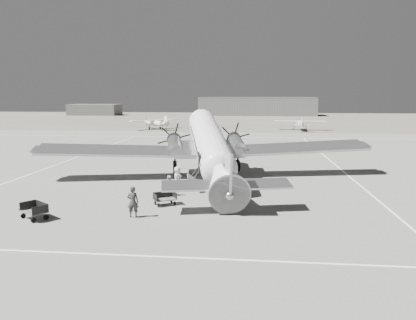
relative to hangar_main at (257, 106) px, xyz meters
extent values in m
plane|color=slate|center=(-5.00, -120.00, -3.30)|extent=(260.00, 260.00, 0.00)
cube|color=white|center=(-5.00, -134.00, -3.29)|extent=(60.00, 0.15, 0.01)
cube|color=white|center=(7.00, -120.00, -3.29)|extent=(0.15, 80.00, 0.01)
cube|color=white|center=(-23.00, -110.00, -3.29)|extent=(0.15, 60.00, 0.01)
cube|color=white|center=(-5.00, -80.00, -3.29)|extent=(90.00, 0.15, 0.01)
cube|color=#5E5B4F|center=(-5.00, -25.00, -3.30)|extent=(260.00, 90.00, 0.01)
cube|color=slate|center=(0.00, 0.00, -0.30)|extent=(42.00, 14.00, 6.00)
cube|color=#525252|center=(0.00, 0.00, 3.00)|extent=(42.00, 14.00, 0.60)
cube|color=#525252|center=(-60.00, -5.00, -1.30)|extent=(18.00, 10.00, 4.00)
imported|color=#2F2F2F|center=(-9.32, -128.08, -2.32)|extent=(0.75, 0.53, 1.96)
imported|color=silver|center=(-8.14, -122.51, -2.53)|extent=(0.70, 0.84, 1.55)
imported|color=#B6B6B4|center=(-7.82, -120.97, -2.33)|extent=(0.76, 1.04, 1.95)
camera|label=1|loc=(-2.19, -151.63, 4.18)|focal=35.00mm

